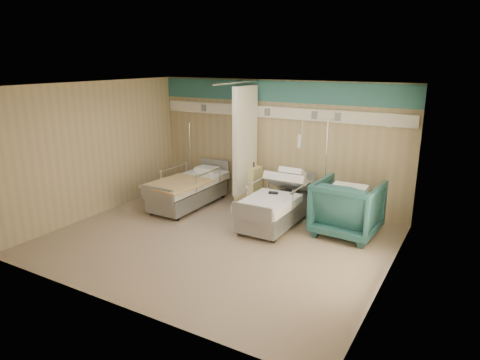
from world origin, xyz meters
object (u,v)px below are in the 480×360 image
(bedside_cabinet, at_px, (248,185))
(iv_stand_left, at_px, (191,179))
(bed_left, at_px, (189,193))
(visitor_armchair, at_px, (347,208))
(bed_right, at_px, (277,209))
(iv_stand_right, at_px, (324,197))

(bedside_cabinet, bearing_deg, iv_stand_left, -178.04)
(bed_left, relative_size, iv_stand_left, 1.21)
(bed_left, xyz_separation_m, visitor_armchair, (3.58, 0.17, 0.22))
(bed_right, bearing_deg, bedside_cabinet, 141.95)
(bed_left, bearing_deg, visitor_armchair, 2.69)
(bed_left, bearing_deg, iv_stand_left, 123.22)
(bed_right, distance_m, iv_stand_left, 2.88)
(bed_right, xyz_separation_m, iv_stand_right, (0.68, 0.86, 0.11))
(bedside_cabinet, distance_m, visitor_armchair, 2.64)
(iv_stand_right, xyz_separation_m, iv_stand_left, (-3.43, -0.01, -0.06))
(visitor_armchair, xyz_separation_m, iv_stand_right, (-0.70, 0.69, -0.11))
(bed_left, bearing_deg, bed_right, 0.00)
(iv_stand_left, bearing_deg, bedside_cabinet, 1.96)
(bed_left, xyz_separation_m, iv_stand_left, (-0.55, 0.85, 0.05))
(bed_left, relative_size, visitor_armchair, 1.84)
(bed_right, distance_m, visitor_armchair, 1.41)
(bed_right, distance_m, bed_left, 2.20)
(bed_right, height_order, bed_left, same)
(bed_right, relative_size, iv_stand_right, 1.04)
(bed_left, height_order, iv_stand_right, iv_stand_right)
(bed_right, height_order, iv_stand_left, iv_stand_left)
(iv_stand_left, bearing_deg, iv_stand_right, 0.25)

